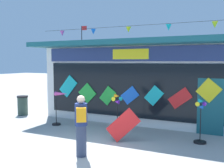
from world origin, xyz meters
TOP-DOWN VIEW (x-y plane):
  - ground_plane at (0.00, 0.00)m, footprint 80.00×80.00m
  - kite_shop_building at (0.20, 6.40)m, footprint 8.81×6.45m
  - wind_spinner_far_left at (-2.42, 2.57)m, footprint 0.71×0.35m
  - wind_spinner_left at (0.30, 2.22)m, footprint 0.35×0.29m
  - wind_spinner_center_left at (3.03, 2.57)m, footprint 0.39×0.39m
  - person_near_camera at (0.24, -0.02)m, footprint 0.43×0.48m
  - trash_bin at (-5.31, 3.51)m, footprint 0.52×0.52m
  - display_kite_on_ground at (0.77, 1.66)m, footprint 1.11×0.31m

SIDE VIEW (x-z plane):
  - ground_plane at x=0.00m, z-range 0.00..0.00m
  - trash_bin at x=-5.31m, z-range 0.01..0.94m
  - display_kite_on_ground at x=0.77m, z-range 0.00..1.11m
  - wind_spinner_center_left at x=3.03m, z-range -0.01..1.42m
  - wind_spinner_far_left at x=-2.42m, z-range 0.19..1.57m
  - person_near_camera at x=0.24m, z-range 0.05..1.73m
  - wind_spinner_left at x=0.30m, z-range 0.21..1.69m
  - kite_shop_building at x=0.20m, z-range -0.56..4.02m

